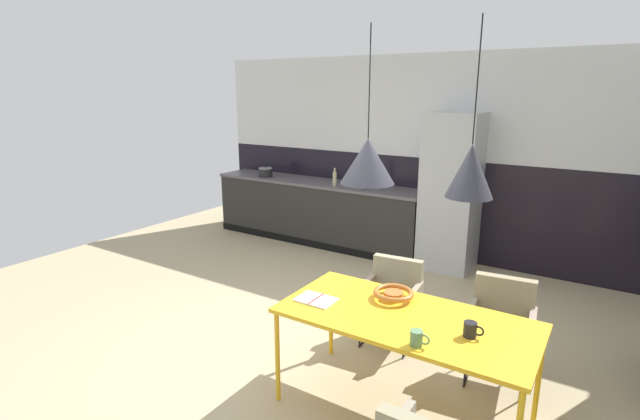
{
  "coord_description": "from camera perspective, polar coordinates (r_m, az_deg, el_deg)",
  "views": [
    {
      "loc": [
        2.17,
        -3.0,
        2.22
      ],
      "look_at": [
        -0.31,
        0.88,
        1.05
      ],
      "focal_mm": 26.55,
      "sensor_mm": 36.0,
      "label": 1
    }
  ],
  "objects": [
    {
      "name": "ground_plane",
      "position": [
        4.32,
        -2.92,
        -16.68
      ],
      "size": [
        8.68,
        8.68,
        0.0
      ],
      "primitive_type": "plane",
      "color": "tan"
    },
    {
      "name": "back_wall_splashback_dark",
      "position": [
        6.65,
        12.65,
        0.45
      ],
      "size": [
        6.68,
        0.12,
        1.34
      ],
      "primitive_type": "cube",
      "color": "black",
      "rests_on": "ground"
    },
    {
      "name": "back_wall_panel_upper",
      "position": [
        6.47,
        13.31,
        12.05
      ],
      "size": [
        6.68,
        0.12,
        1.34
      ],
      "primitive_type": "cube",
      "color": "silver",
      "rests_on": "back_wall_splashback_dark"
    },
    {
      "name": "kitchen_counter",
      "position": [
        7.05,
        -0.32,
        -0.17
      ],
      "size": [
        3.32,
        0.63,
        0.92
      ],
      "color": "#272623",
      "rests_on": "ground"
    },
    {
      "name": "refrigerator_column",
      "position": [
        6.11,
        15.49,
        2.07
      ],
      "size": [
        0.64,
        0.6,
        1.96
      ],
      "primitive_type": "cube",
      "color": "#ADAFB2",
      "rests_on": "ground"
    },
    {
      "name": "dining_table",
      "position": [
        3.35,
        10.26,
        -13.15
      ],
      "size": [
        1.71,
        0.82,
        0.74
      ],
      "color": "gold",
      "rests_on": "ground"
    },
    {
      "name": "armchair_facing_counter",
      "position": [
        4.34,
        8.77,
        -9.55
      ],
      "size": [
        0.53,
        0.51,
        0.75
      ],
      "rotation": [
        0.0,
        0.0,
        3.23
      ],
      "color": "gray",
      "rests_on": "ground"
    },
    {
      "name": "armchair_far_side",
      "position": [
        4.02,
        21.03,
        -11.89
      ],
      "size": [
        0.53,
        0.52,
        0.8
      ],
      "rotation": [
        0.0,
        0.0,
        3.25
      ],
      "color": "gray",
      "rests_on": "ground"
    },
    {
      "name": "fruit_bowl",
      "position": [
        3.54,
        8.86,
        -9.92
      ],
      "size": [
        0.3,
        0.3,
        0.07
      ],
      "color": "#B2662D",
      "rests_on": "dining_table"
    },
    {
      "name": "open_book",
      "position": [
        3.49,
        -0.47,
        -10.75
      ],
      "size": [
        0.28,
        0.2,
        0.02
      ],
      "color": "white",
      "rests_on": "dining_table"
    },
    {
      "name": "mug_short_terracotta",
      "position": [
        3.15,
        17.71,
        -13.57
      ],
      "size": [
        0.13,
        0.08,
        0.1
      ],
      "color": "black",
      "rests_on": "dining_table"
    },
    {
      "name": "mug_white_ceramic",
      "position": [
        2.97,
        11.61,
        -14.9
      ],
      "size": [
        0.12,
        0.08,
        0.1
      ],
      "color": "#5B8456",
      "rests_on": "dining_table"
    },
    {
      "name": "cooking_pot",
      "position": [
        7.37,
        -6.57,
        4.55
      ],
      "size": [
        0.21,
        0.21,
        0.16
      ],
      "color": "black",
      "rests_on": "kitchen_counter"
    },
    {
      "name": "bottle_oil_tall",
      "position": [
        6.41,
        5.49,
        3.59
      ],
      "size": [
        0.07,
        0.07,
        0.29
      ],
      "color": "black",
      "rests_on": "kitchen_counter"
    },
    {
      "name": "bottle_spice_small",
      "position": [
        6.6,
        1.79,
        3.83
      ],
      "size": [
        0.06,
        0.06,
        0.25
      ],
      "color": "tan",
      "rests_on": "kitchen_counter"
    },
    {
      "name": "pendant_lamp_over_table_near",
      "position": [
        3.2,
        5.76,
        5.88
      ],
      "size": [
        0.37,
        0.37,
        1.02
      ],
      "color": "black"
    },
    {
      "name": "pendant_lamp_over_table_far",
      "position": [
        2.95,
        17.68,
        4.5
      ],
      "size": [
        0.28,
        0.28,
        1.03
      ],
      "color": "black"
    }
  ]
}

